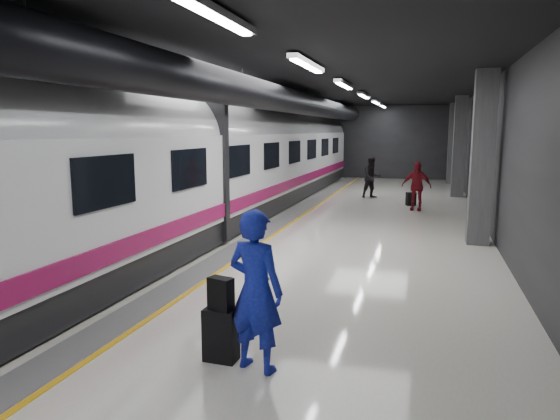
% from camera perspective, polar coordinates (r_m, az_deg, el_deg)
% --- Properties ---
extents(ground, '(40.00, 40.00, 0.00)m').
position_cam_1_polar(ground, '(12.67, 1.39, -4.49)').
color(ground, silver).
rests_on(ground, ground).
extents(platform_hall, '(10.02, 40.02, 4.51)m').
position_cam_1_polar(platform_hall, '(13.33, 1.32, 11.51)').
color(platform_hall, black).
rests_on(platform_hall, ground).
extents(train, '(3.05, 38.00, 4.05)m').
position_cam_1_polar(train, '(13.55, -12.01, 5.07)').
color(train, black).
rests_on(train, ground).
extents(traveler_main, '(0.84, 0.65, 2.04)m').
position_cam_1_polar(traveler_main, '(6.21, -2.80, -9.20)').
color(traveler_main, '#1928BF').
rests_on(traveler_main, ground).
extents(suitcase_main, '(0.44, 0.28, 0.70)m').
position_cam_1_polar(suitcase_main, '(6.71, -6.77, -13.97)').
color(suitcase_main, black).
rests_on(suitcase_main, ground).
extents(shoulder_bag, '(0.35, 0.25, 0.43)m').
position_cam_1_polar(shoulder_bag, '(6.49, -6.78, -9.50)').
color(shoulder_bag, black).
rests_on(shoulder_bag, suitcase_main).
extents(traveler_far_a, '(1.13, 1.08, 1.85)m').
position_cam_1_polar(traveler_far_a, '(22.54, 10.47, 3.71)').
color(traveler_far_a, black).
rests_on(traveler_far_a, ground).
extents(traveler_far_b, '(1.12, 0.56, 1.83)m').
position_cam_1_polar(traveler_far_b, '(19.38, 15.32, 2.66)').
color(traveler_far_b, maroon).
rests_on(traveler_far_b, ground).
extents(suitcase_far, '(0.43, 0.36, 0.53)m').
position_cam_1_polar(suitcase_far, '(20.64, 14.74, 1.24)').
color(suitcase_far, black).
rests_on(suitcase_far, ground).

